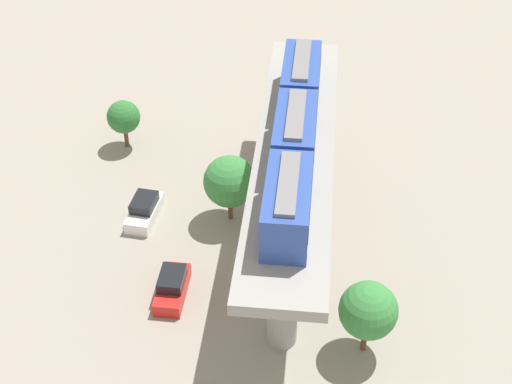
{
  "coord_description": "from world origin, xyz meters",
  "views": [
    {
      "loc": [
        1.47,
        -39.37,
        36.45
      ],
      "look_at": [
        -2.5,
        -1.01,
        5.04
      ],
      "focal_mm": 51.14,
      "sensor_mm": 36.0,
      "label": 1
    }
  ],
  "objects": [
    {
      "name": "viaduct",
      "position": [
        0.0,
        0.0,
        6.29
      ],
      "size": [
        5.2,
        28.85,
        8.4
      ],
      "color": "#999691",
      "rests_on": "ground"
    },
    {
      "name": "ground_plane",
      "position": [
        0.0,
        0.0,
        0.0
      ],
      "size": [
        120.0,
        120.0,
        0.0
      ],
      "primitive_type": "plane",
      "color": "gray"
    },
    {
      "name": "tree_mid_lot",
      "position": [
        -4.74,
        1.86,
        3.5
      ],
      "size": [
        3.87,
        3.87,
        5.45
      ],
      "color": "brown",
      "rests_on": "ground"
    },
    {
      "name": "parked_car_red",
      "position": [
        -7.6,
        -6.32,
        0.74
      ],
      "size": [
        1.86,
        4.22,
        1.76
      ],
      "rotation": [
        0.0,
        0.0,
        -0.01
      ],
      "color": "red",
      "rests_on": "ground"
    },
    {
      "name": "parked_car_white",
      "position": [
        -11.19,
        1.23,
        0.74
      ],
      "size": [
        2.24,
        4.37,
        1.76
      ],
      "rotation": [
        0.0,
        0.0,
        -0.11
      ],
      "color": "white",
      "rests_on": "ground"
    },
    {
      "name": "tree_far_corner",
      "position": [
        5.13,
        -9.65,
        3.55
      ],
      "size": [
        3.59,
        3.59,
        5.36
      ],
      "color": "brown",
      "rests_on": "ground"
    },
    {
      "name": "tree_near_viaduct",
      "position": [
        -14.81,
        10.3,
        2.91
      ],
      "size": [
        2.79,
        2.79,
        4.32
      ],
      "color": "brown",
      "rests_on": "ground"
    },
    {
      "name": "train",
      "position": [
        0.0,
        -1.01,
        9.93
      ],
      "size": [
        2.64,
        20.5,
        3.24
      ],
      "color": "#2D4CA5",
      "rests_on": "viaduct"
    }
  ]
}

